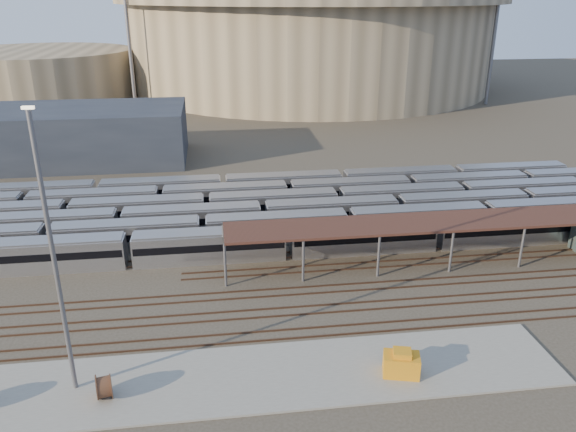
% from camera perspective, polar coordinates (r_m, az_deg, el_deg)
% --- Properties ---
extents(ground, '(420.00, 420.00, 0.00)m').
position_cam_1_polar(ground, '(62.02, 1.20, -7.21)').
color(ground, '#383026').
rests_on(ground, ground).
extents(apron, '(50.00, 9.00, 0.20)m').
position_cam_1_polar(apron, '(48.96, -2.01, -15.94)').
color(apron, gray).
rests_on(apron, ground).
extents(subway_trains, '(128.26, 23.90, 3.60)m').
position_cam_1_polar(subway_trains, '(78.07, 0.23, 0.56)').
color(subway_trains, silver).
rests_on(subway_trains, ground).
extents(inspection_shed, '(60.30, 6.00, 5.30)m').
position_cam_1_polar(inspection_shed, '(69.84, 18.84, -0.48)').
color(inspection_shed, slate).
rests_on(inspection_shed, ground).
extents(empty_tracks, '(170.00, 9.62, 0.18)m').
position_cam_1_polar(empty_tracks, '(57.71, 1.98, -9.51)').
color(empty_tracks, '#4C3323').
rests_on(empty_tracks, ground).
extents(stadium, '(124.00, 124.00, 32.50)m').
position_cam_1_polar(stadium, '(196.94, 2.21, 17.79)').
color(stadium, gray).
rests_on(stadium, ground).
extents(secondary_arena, '(56.00, 56.00, 14.00)m').
position_cam_1_polar(secondary_arena, '(192.04, -23.86, 13.08)').
color(secondary_arena, gray).
rests_on(secondary_arena, ground).
extents(service_building, '(42.00, 20.00, 10.00)m').
position_cam_1_polar(service_building, '(114.52, -21.06, 7.68)').
color(service_building, '#1E232D').
rests_on(service_building, ground).
extents(floodlight_0, '(4.00, 1.00, 38.40)m').
position_cam_1_polar(floodlight_0, '(165.25, -15.94, 17.72)').
color(floodlight_0, slate).
rests_on(floodlight_0, ground).
extents(floodlight_2, '(4.00, 1.00, 38.40)m').
position_cam_1_polar(floodlight_2, '(172.77, 20.30, 17.38)').
color(floodlight_2, slate).
rests_on(floodlight_2, ground).
extents(floodlight_3, '(4.00, 1.00, 38.40)m').
position_cam_1_polar(floodlight_3, '(213.80, -8.58, 19.01)').
color(floodlight_3, slate).
rests_on(floodlight_3, ground).
extents(cable_reel_west, '(1.49, 2.17, 1.98)m').
position_cam_1_polar(cable_reel_west, '(48.32, -18.19, -16.16)').
color(cable_reel_west, brown).
rests_on(cable_reel_west, apron).
extents(yard_light_pole, '(0.81, 0.36, 22.83)m').
position_cam_1_polar(yard_light_pole, '(44.92, -22.67, -4.13)').
color(yard_light_pole, slate).
rests_on(yard_light_pole, apron).
extents(yellow_equipment, '(3.36, 2.56, 1.86)m').
position_cam_1_polar(yellow_equipment, '(49.36, 11.43, -14.58)').
color(yellow_equipment, '#C17912').
rests_on(yellow_equipment, apron).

